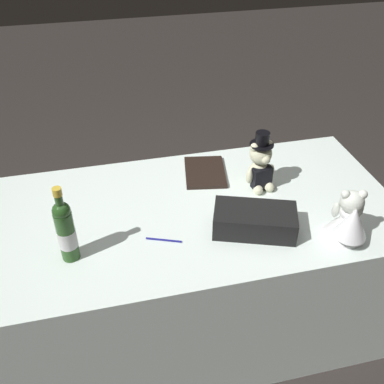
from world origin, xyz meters
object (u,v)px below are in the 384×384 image
(teddy_bear_bride, at_px, (349,219))
(signing_pen, at_px, (163,240))
(champagne_bottle, at_px, (66,230))
(gift_case_black, at_px, (255,220))
(teddy_bear_groom, at_px, (260,165))
(guestbook, at_px, (205,172))

(teddy_bear_bride, xyz_separation_m, signing_pen, (-0.75, 0.15, -0.10))
(champagne_bottle, distance_m, gift_case_black, 0.77)
(teddy_bear_groom, xyz_separation_m, teddy_bear_bride, (0.23, -0.43, -0.02))
(champagne_bottle, distance_m, signing_pen, 0.40)
(champagne_bottle, bearing_deg, teddy_bear_bride, -7.42)
(champagne_bottle, bearing_deg, signing_pen, 1.44)
(teddy_bear_groom, relative_size, gift_case_black, 0.76)
(teddy_bear_bride, bearing_deg, teddy_bear_groom, 118.16)
(teddy_bear_groom, xyz_separation_m, signing_pen, (-0.52, -0.27, -0.12))
(teddy_bear_groom, relative_size, teddy_bear_bride, 1.26)
(gift_case_black, bearing_deg, signing_pen, 176.62)
(teddy_bear_groom, distance_m, signing_pen, 0.60)
(champagne_bottle, xyz_separation_m, guestbook, (0.67, 0.45, -0.13))
(guestbook, bearing_deg, gift_case_black, -68.33)
(signing_pen, relative_size, guestbook, 0.55)
(teddy_bear_bride, relative_size, champagne_bottle, 0.69)
(champagne_bottle, xyz_separation_m, gift_case_black, (0.76, -0.01, -0.09))
(teddy_bear_groom, bearing_deg, guestbook, 142.81)
(signing_pen, height_order, gift_case_black, gift_case_black)
(teddy_bear_groom, xyz_separation_m, guestbook, (-0.22, 0.17, -0.11))
(teddy_bear_bride, bearing_deg, champagne_bottle, 172.58)
(teddy_bear_groom, bearing_deg, champagne_bottle, -162.56)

